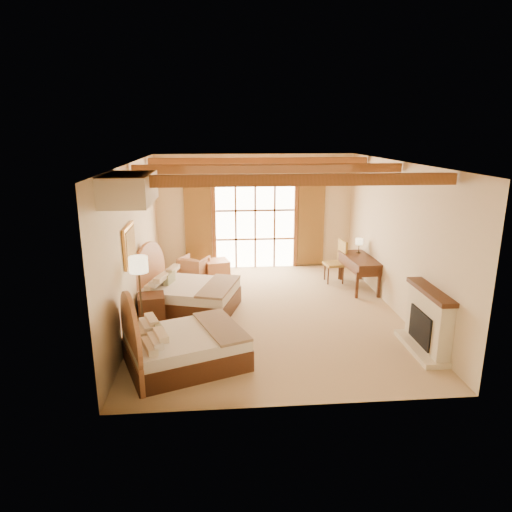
{
  "coord_description": "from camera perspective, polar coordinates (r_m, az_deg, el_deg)",
  "views": [
    {
      "loc": [
        -1.05,
        -9.17,
        3.81
      ],
      "look_at": [
        -0.25,
        0.2,
        1.22
      ],
      "focal_mm": 32.0,
      "sensor_mm": 36.0,
      "label": 1
    }
  ],
  "objects": [
    {
      "name": "wall_right",
      "position": [
        10.17,
        17.22,
        2.15
      ],
      "size": [
        0.0,
        7.0,
        7.0
      ],
      "primitive_type": "plane",
      "rotation": [
        1.57,
        0.0,
        -1.57
      ],
      "color": "beige",
      "rests_on": "ground"
    },
    {
      "name": "wall_back",
      "position": [
        12.9,
        -0.13,
        5.54
      ],
      "size": [
        5.5,
        0.0,
        5.5
      ],
      "primitive_type": "plane",
      "rotation": [
        1.57,
        0.0,
        0.0
      ],
      "color": "beige",
      "rests_on": "ground"
    },
    {
      "name": "fireplace",
      "position": [
        8.7,
        20.58,
        -7.95
      ],
      "size": [
        0.46,
        1.4,
        1.16
      ],
      "color": "beige",
      "rests_on": "ground"
    },
    {
      "name": "armchair",
      "position": [
        12.17,
        -7.76,
        -1.45
      ],
      "size": [
        0.89,
        0.9,
        0.62
      ],
      "primitive_type": "imported",
      "rotation": [
        0.0,
        0.0,
        -3.58
      ],
      "color": "#9F6B48",
      "rests_on": "floor"
    },
    {
      "name": "ceiling",
      "position": [
        9.25,
        1.7,
        11.61
      ],
      "size": [
        7.0,
        7.0,
        0.0
      ],
      "primitive_type": "plane",
      "rotation": [
        3.14,
        0.0,
        0.0
      ],
      "color": "#BA6B39",
      "rests_on": "ground"
    },
    {
      "name": "painting",
      "position": [
        8.82,
        -15.52,
        1.32
      ],
      "size": [
        0.06,
        0.95,
        0.75
      ],
      "color": "#C98939",
      "rests_on": "wall_left"
    },
    {
      "name": "desk_lamp",
      "position": [
        11.86,
        12.78,
        1.71
      ],
      "size": [
        0.19,
        0.19,
        0.37
      ],
      "color": "#392B1C",
      "rests_on": "desk"
    },
    {
      "name": "nightstand",
      "position": [
        9.54,
        -12.89,
        -6.53
      ],
      "size": [
        0.59,
        0.59,
        0.62
      ],
      "primitive_type": "cube",
      "rotation": [
        0.0,
        0.0,
        0.15
      ],
      "color": "#4B2416",
      "rests_on": "floor"
    },
    {
      "name": "french_doors",
      "position": [
        12.91,
        -0.1,
        3.97
      ],
      "size": [
        3.95,
        0.08,
        2.6
      ],
      "color": "white",
      "rests_on": "ground"
    },
    {
      "name": "wall_left",
      "position": [
        9.58,
        -14.95,
        1.54
      ],
      "size": [
        0.0,
        7.0,
        7.0
      ],
      "primitive_type": "plane",
      "rotation": [
        1.57,
        0.0,
        1.57
      ],
      "color": "beige",
      "rests_on": "ground"
    },
    {
      "name": "bed_far",
      "position": [
        10.09,
        -9.11,
        -4.62
      ],
      "size": [
        2.37,
        1.99,
        1.29
      ],
      "rotation": [
        0.0,
        0.0,
        -0.3
      ],
      "color": "#4B2416",
      "rests_on": "floor"
    },
    {
      "name": "floor",
      "position": [
        9.99,
        1.55,
        -7.04
      ],
      "size": [
        7.0,
        7.0,
        0.0
      ],
      "primitive_type": "plane",
      "color": "tan",
      "rests_on": "ground"
    },
    {
      "name": "floor_lamp",
      "position": [
        8.53,
        -14.45,
        -1.68
      ],
      "size": [
        0.34,
        0.34,
        1.62
      ],
      "color": "#392B1C",
      "rests_on": "floor"
    },
    {
      "name": "canopy_valance",
      "position": [
        7.34,
        -15.58,
        8.11
      ],
      "size": [
        0.7,
        1.4,
        0.45
      ],
      "primitive_type": "cube",
      "color": "beige",
      "rests_on": "ceiling"
    },
    {
      "name": "desk",
      "position": [
        11.62,
        12.8,
        -1.92
      ],
      "size": [
        0.74,
        1.52,
        0.8
      ],
      "rotation": [
        0.0,
        0.0,
        0.07
      ],
      "color": "#4B2416",
      "rests_on": "floor"
    },
    {
      "name": "desk_chair",
      "position": [
        12.0,
        9.85,
        -1.64
      ],
      "size": [
        0.54,
        0.54,
        1.1
      ],
      "rotation": [
        0.0,
        0.0,
        0.14
      ],
      "color": "olive",
      "rests_on": "floor"
    },
    {
      "name": "bed_near",
      "position": [
        7.84,
        -9.79,
        -10.85
      ],
      "size": [
        2.33,
        1.97,
        1.23
      ],
      "rotation": [
        0.0,
        0.0,
        0.36
      ],
      "color": "#4B2416",
      "rests_on": "floor"
    },
    {
      "name": "ceiling_beams",
      "position": [
        9.26,
        1.69,
        10.87
      ],
      "size": [
        5.39,
        4.6,
        0.18
      ],
      "primitive_type": null,
      "color": "#955432",
      "rests_on": "ceiling"
    },
    {
      "name": "ottoman",
      "position": [
        12.37,
        -4.91,
        -1.52
      ],
      "size": [
        0.73,
        0.73,
        0.44
      ],
      "primitive_type": "cube",
      "rotation": [
        0.0,
        0.0,
        0.23
      ],
      "color": "tan",
      "rests_on": "floor"
    }
  ]
}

